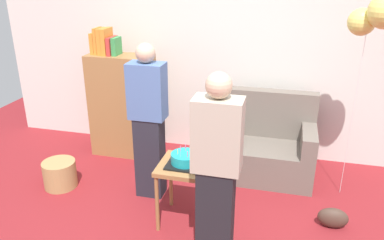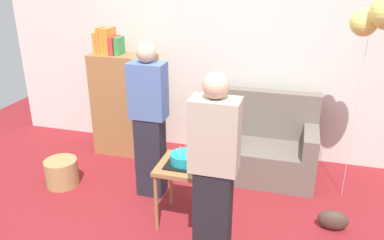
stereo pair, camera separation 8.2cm
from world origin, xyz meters
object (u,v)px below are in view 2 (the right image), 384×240
at_px(bookshelf, 125,103).
at_px(side_table, 185,173).
at_px(person_blowing_candles, 149,122).
at_px(balloon_bunch, 379,16).
at_px(birthday_cake, 185,159).
at_px(handbag, 333,220).
at_px(person_holding_cake, 214,175).
at_px(couch, 267,147).
at_px(wicker_basket, 62,172).

relative_size(bookshelf, side_table, 2.63).
relative_size(person_blowing_candles, balloon_bunch, 0.78).
xyz_separation_m(birthday_cake, handbag, (1.37, 0.24, -0.56)).
bearing_deg(balloon_bunch, person_holding_cake, -131.04).
height_order(couch, balloon_bunch, balloon_bunch).
relative_size(person_blowing_candles, handbag, 5.82).
bearing_deg(handbag, couch, 128.98).
bearing_deg(couch, handbag, -51.02).
relative_size(couch, wicker_basket, 3.06).
xyz_separation_m(bookshelf, balloon_bunch, (2.72, -0.36, 1.20)).
height_order(bookshelf, person_blowing_candles, person_blowing_candles).
bearing_deg(handbag, bookshelf, 158.90).
bearing_deg(bookshelf, balloon_bunch, -7.44).
height_order(bookshelf, balloon_bunch, balloon_bunch).
relative_size(person_blowing_candles, person_holding_cake, 1.00).
distance_m(birthday_cake, person_holding_cake, 0.65).
xyz_separation_m(side_table, person_blowing_candles, (-0.48, 0.37, 0.31)).
bearing_deg(balloon_bunch, handbag, -107.15).
bearing_deg(couch, balloon_bunch, -16.14).
bearing_deg(handbag, birthday_cake, -170.03).
bearing_deg(balloon_bunch, person_blowing_candles, -166.47).
bearing_deg(wicker_basket, bookshelf, 69.66).
height_order(couch, birthday_cake, couch).
distance_m(birthday_cake, balloon_bunch, 2.16).
bearing_deg(couch, birthday_cake, -120.24).
xyz_separation_m(birthday_cake, person_holding_cake, (0.38, -0.49, 0.17)).
distance_m(side_table, birthday_cake, 0.14).
bearing_deg(side_table, person_holding_cake, -52.30).
xyz_separation_m(person_holding_cake, wicker_basket, (-1.90, 0.75, -0.68)).
bearing_deg(wicker_basket, couch, 21.84).
distance_m(bookshelf, handbag, 2.77).
height_order(person_holding_cake, handbag, person_holding_cake).
relative_size(birthday_cake, person_holding_cake, 0.20).
xyz_separation_m(bookshelf, side_table, (1.16, -1.22, -0.17)).
bearing_deg(side_table, person_blowing_candles, 142.67).
height_order(person_blowing_candles, balloon_bunch, balloon_bunch).
bearing_deg(side_table, couch, 59.76).
relative_size(bookshelf, handbag, 5.77).
relative_size(birthday_cake, wicker_basket, 0.89).
xyz_separation_m(wicker_basket, balloon_bunch, (3.08, 0.61, 1.73)).
bearing_deg(person_blowing_candles, person_holding_cake, -50.41).
height_order(person_holding_cake, balloon_bunch, balloon_bunch).
bearing_deg(person_holding_cake, bookshelf, -22.12).
bearing_deg(birthday_cake, handbag, 9.97).
xyz_separation_m(side_table, person_holding_cake, (0.38, -0.49, 0.31)).
relative_size(wicker_basket, handbag, 1.29).
height_order(birthday_cake, balloon_bunch, balloon_bunch).
relative_size(couch, birthday_cake, 3.44).
bearing_deg(handbag, person_holding_cake, -143.39).
xyz_separation_m(birthday_cake, person_blowing_candles, (-0.48, 0.37, 0.17)).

